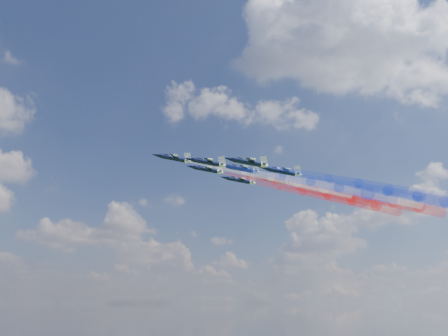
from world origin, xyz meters
TOP-DOWN VIEW (x-y plane):
  - jet_lead at (-18.39, 5.14)m, footprint 16.40×15.83m
  - trail_lead at (6.49, -11.77)m, footprint 43.48×31.86m
  - jet_inner_left at (-14.68, -7.74)m, footprint 16.40×15.83m
  - trail_inner_left at (10.19, -24.64)m, footprint 43.48×31.86m
  - jet_inner_right at (-5.29, 6.17)m, footprint 16.40×15.83m
  - trail_inner_right at (19.59, -10.73)m, footprint 43.48×31.86m
  - jet_outer_left at (-10.66, -21.56)m, footprint 16.40×15.83m
  - trail_outer_left at (14.21, -38.46)m, footprint 43.48×31.86m
  - jet_center_third at (-1.87, -7.59)m, footprint 16.40×15.83m
  - trail_center_third at (23.01, -24.49)m, footprint 43.48×31.86m
  - jet_outer_right at (9.36, 7.77)m, footprint 16.40×15.83m
  - trail_outer_right at (34.24, -9.13)m, footprint 43.48×31.86m
  - jet_rear_left at (1.96, -21.57)m, footprint 16.40×15.83m
  - trail_rear_left at (26.84, -38.47)m, footprint 43.48×31.86m
  - jet_rear_right at (13.74, -5.35)m, footprint 16.40×15.83m
  - trail_rear_right at (38.62, -22.25)m, footprint 43.48×31.86m

SIDE VIEW (x-z plane):
  - trail_rear_left at x=26.84m, z-range 130.54..144.22m
  - trail_outer_left at x=14.21m, z-range 131.19..144.87m
  - trail_rear_right at x=38.62m, z-range 132.74..146.43m
  - trail_inner_left at x=10.19m, z-range 133.61..147.30m
  - trail_center_third at x=23.01m, z-range 133.66..147.34m
  - trail_outer_right at x=34.24m, z-range 134.64..148.33m
  - trail_inner_right at x=19.59m, z-range 135.84..149.52m
  - jet_rear_left at x=1.96m, z-range 139.63..146.28m
  - jet_outer_left at x=-10.66m, z-range 140.28..146.93m
  - trail_lead at x=6.49m, z-range 137.14..150.82m
  - jet_rear_right at x=13.74m, z-range 141.84..148.49m
  - jet_inner_left at x=-14.68m, z-range 142.71..149.36m
  - jet_center_third at x=-1.87m, z-range 142.76..149.41m
  - jet_outer_right at x=9.36m, z-range 143.74..150.39m
  - jet_inner_right at x=-5.29m, z-range 144.94..151.59m
  - jet_lead at x=-18.39m, z-range 146.24..152.89m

